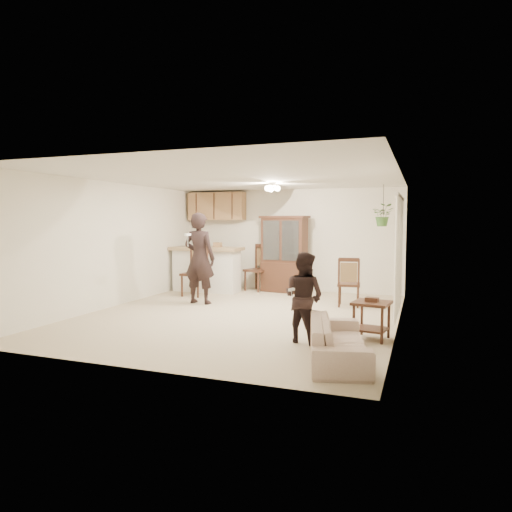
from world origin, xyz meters
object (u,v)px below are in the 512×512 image
(chair_hutch_left, at_px, (257,278))
(chair_bar, at_px, (195,282))
(child, at_px, (304,295))
(china_hutch, at_px, (284,255))
(sofa, at_px, (338,331))
(chair_hutch_right, at_px, (349,292))
(side_table, at_px, (371,320))
(adult, at_px, (199,261))

(chair_hutch_left, bearing_deg, chair_bar, -111.08)
(child, bearing_deg, china_hutch, -50.69)
(sofa, bearing_deg, chair_bar, 33.13)
(child, distance_m, chair_hutch_right, 3.01)
(china_hutch, distance_m, chair_hutch_left, 0.91)
(child, bearing_deg, chair_hutch_left, -42.93)
(sofa, bearing_deg, chair_hutch_right, -7.10)
(child, xyz_separation_m, chair_bar, (-3.34, 3.05, -0.35))
(chair_bar, bearing_deg, sofa, -40.37)
(china_hutch, relative_size, side_table, 2.99)
(adult, distance_m, chair_bar, 1.15)
(china_hutch, xyz_separation_m, chair_hutch_right, (1.76, -1.33, -0.63))
(adult, distance_m, china_hutch, 2.42)
(chair_bar, xyz_separation_m, chair_hutch_left, (1.08, 1.24, 0.00))
(chair_hutch_left, bearing_deg, side_table, -30.42)
(side_table, height_order, chair_bar, chair_bar)
(china_hutch, relative_size, chair_hutch_right, 1.85)
(sofa, height_order, side_table, sofa)
(child, relative_size, china_hutch, 0.73)
(adult, xyz_separation_m, child, (2.79, -2.23, -0.22))
(china_hutch, height_order, chair_hutch_right, china_hutch)
(sofa, distance_m, child, 0.95)
(sofa, relative_size, child, 1.39)
(china_hutch, xyz_separation_m, side_table, (2.47, -3.83, -0.62))
(chair_bar, bearing_deg, chair_hutch_right, 1.76)
(sofa, bearing_deg, china_hutch, 9.99)
(side_table, distance_m, chair_hutch_left, 4.95)
(side_table, bearing_deg, child, -151.69)
(sofa, relative_size, adult, 1.04)
(chair_bar, relative_size, chair_hutch_left, 1.00)
(child, xyz_separation_m, chair_hutch_left, (-2.26, 4.29, -0.35))
(sofa, height_order, child, child)
(child, height_order, chair_hutch_left, child)
(chair_hutch_right, bearing_deg, adult, 7.71)
(chair_hutch_right, bearing_deg, chair_bar, -7.59)
(side_table, bearing_deg, chair_hutch_left, 129.64)
(china_hutch, relative_size, chair_bar, 1.62)
(child, distance_m, chair_bar, 4.54)
(side_table, bearing_deg, china_hutch, 122.77)
(china_hutch, bearing_deg, child, -60.58)
(adult, height_order, chair_hutch_right, adult)
(adult, height_order, side_table, adult)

